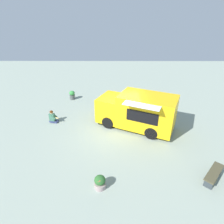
# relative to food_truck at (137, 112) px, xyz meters

# --- Properties ---
(ground_plane) EXTENTS (40.00, 40.00, 0.00)m
(ground_plane) POSITION_rel_food_truck_xyz_m (1.13, 0.23, -1.06)
(ground_plane) COLOR #919F91
(food_truck) EXTENTS (5.12, 4.05, 2.22)m
(food_truck) POSITION_rel_food_truck_xyz_m (0.00, 0.00, 0.00)
(food_truck) COLOR yellow
(food_truck) RESTS_ON ground_plane
(person_customer) EXTENTS (0.78, 0.56, 0.86)m
(person_customer) POSITION_rel_food_truck_xyz_m (5.52, -0.56, -0.72)
(person_customer) COLOR navy
(person_customer) RESTS_ON ground_plane
(planter_flowering_near) EXTENTS (0.49, 0.49, 0.61)m
(planter_flowering_near) POSITION_rel_food_truck_xyz_m (2.04, 4.79, -0.76)
(planter_flowering_near) COLOR #A28D8C
(planter_flowering_near) RESTS_ON ground_plane
(planter_flowering_far) EXTENTS (0.45, 0.45, 0.68)m
(planter_flowering_far) POSITION_rel_food_truck_xyz_m (-2.41, -3.50, -0.70)
(planter_flowering_far) COLOR silver
(planter_flowering_far) RESTS_ON ground_plane
(planter_flowering_side) EXTENTS (0.47, 0.47, 0.75)m
(planter_flowering_side) POSITION_rel_food_truck_xyz_m (4.97, -4.42, -0.67)
(planter_flowering_side) COLOR #4A504F
(planter_flowering_side) RESTS_ON ground_plane
(plaza_bench) EXTENTS (1.28, 1.32, 0.45)m
(plaza_bench) POSITION_rel_food_truck_xyz_m (-2.81, 4.35, -0.72)
(plaza_bench) COLOR #47422D
(plaza_bench) RESTS_ON ground_plane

